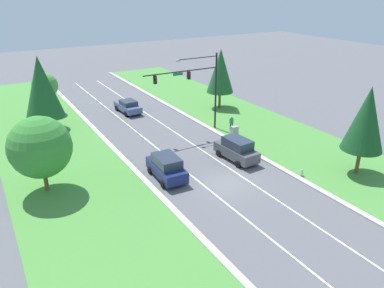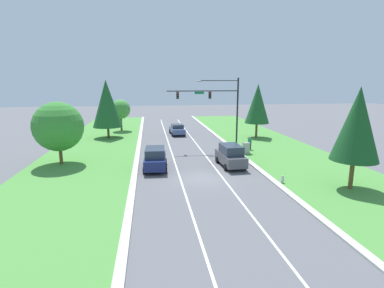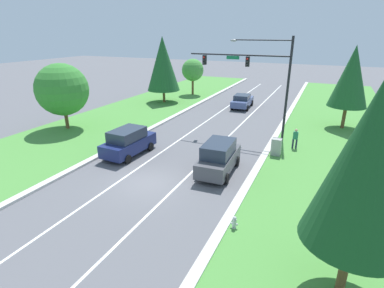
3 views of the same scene
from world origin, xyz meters
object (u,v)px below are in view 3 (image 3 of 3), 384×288
(fire_hydrant, at_px, (234,223))
(oak_far_left_tree, at_px, (193,70))
(oak_near_left_tree, at_px, (62,90))
(traffic_signal_mast, at_px, (259,72))
(navy_suv, at_px, (128,142))
(conifer_near_right_tree, at_px, (351,77))
(conifer_far_right_tree, at_px, (367,165))
(graphite_suv, at_px, (219,157))
(conifer_mid_left_tree, at_px, (163,64))
(pedestrian, at_px, (295,138))
(utility_cabinet, at_px, (276,147))
(slate_blue_sedan, at_px, (242,101))

(fire_hydrant, xyz_separation_m, oak_far_left_tree, (-15.00, 28.59, 3.24))
(oak_near_left_tree, bearing_deg, fire_hydrant, -23.93)
(traffic_signal_mast, relative_size, fire_hydrant, 12.27)
(navy_suv, distance_m, fire_hydrant, 11.45)
(navy_suv, relative_size, conifer_near_right_tree, 0.60)
(conifer_far_right_tree, bearing_deg, graphite_suv, 134.01)
(oak_far_left_tree, xyz_separation_m, conifer_mid_left_tree, (-1.30, -6.26, 1.39))
(oak_far_left_tree, bearing_deg, pedestrian, -45.57)
(pedestrian, bearing_deg, utility_cabinet, 57.35)
(traffic_signal_mast, relative_size, conifer_far_right_tree, 1.12)
(graphite_suv, height_order, conifer_near_right_tree, conifer_near_right_tree)
(conifer_near_right_tree, bearing_deg, navy_suv, -136.96)
(fire_hydrant, xyz_separation_m, conifer_mid_left_tree, (-16.30, 22.32, 4.62))
(oak_near_left_tree, bearing_deg, conifer_far_right_tree, -23.90)
(graphite_suv, distance_m, conifer_near_right_tree, 16.38)
(fire_hydrant, bearing_deg, graphite_suv, 116.56)
(graphite_suv, bearing_deg, conifer_near_right_tree, 58.34)
(utility_cabinet, relative_size, pedestrian, 0.80)
(traffic_signal_mast, height_order, utility_cabinet, traffic_signal_mast)
(slate_blue_sedan, height_order, oak_near_left_tree, oak_near_left_tree)
(pedestrian, relative_size, oak_far_left_tree, 0.33)
(pedestrian, xyz_separation_m, conifer_far_right_tree, (3.15, -13.91, 4.05))
(traffic_signal_mast, relative_size, utility_cabinet, 6.32)
(fire_hydrant, bearing_deg, conifer_mid_left_tree, 126.14)
(conifer_far_right_tree, bearing_deg, oak_far_left_tree, 122.51)
(utility_cabinet, relative_size, oak_near_left_tree, 0.22)
(traffic_signal_mast, xyz_separation_m, oak_near_left_tree, (-16.84, -4.99, -1.87))
(utility_cabinet, height_order, conifer_near_right_tree, conifer_near_right_tree)
(conifer_far_right_tree, height_order, oak_far_left_tree, conifer_far_right_tree)
(graphite_suv, bearing_deg, pedestrian, 54.54)
(graphite_suv, bearing_deg, oak_far_left_tree, 115.02)
(pedestrian, xyz_separation_m, conifer_mid_left_tree, (-17.63, 10.39, 4.03))
(navy_suv, xyz_separation_m, oak_far_left_tree, (-5.04, 22.97, 2.56))
(oak_near_left_tree, bearing_deg, conifer_mid_left_tree, 78.66)
(slate_blue_sedan, bearing_deg, conifer_near_right_tree, -24.30)
(fire_hydrant, relative_size, conifer_far_right_tree, 0.09)
(oak_near_left_tree, xyz_separation_m, conifer_far_right_tree, (23.56, -10.44, 1.21))
(graphite_suv, bearing_deg, traffic_signal_mast, 83.33)
(slate_blue_sedan, bearing_deg, oak_near_left_tree, -132.97)
(slate_blue_sedan, xyz_separation_m, conifer_far_right_tree, (10.68, -25.79, 4.15))
(pedestrian, distance_m, conifer_mid_left_tree, 20.85)
(conifer_far_right_tree, bearing_deg, fire_hydrant, 156.23)
(conifer_far_right_tree, bearing_deg, slate_blue_sedan, 112.50)
(slate_blue_sedan, xyz_separation_m, conifer_mid_left_tree, (-10.10, -1.49, 4.13))
(traffic_signal_mast, bearing_deg, utility_cabinet, -55.16)
(slate_blue_sedan, height_order, conifer_far_right_tree, conifer_far_right_tree)
(slate_blue_sedan, bearing_deg, conifer_mid_left_tree, -174.57)
(navy_suv, bearing_deg, conifer_mid_left_tree, 113.51)
(oak_far_left_tree, bearing_deg, graphite_suv, -62.06)
(conifer_near_right_tree, relative_size, conifer_far_right_tree, 1.00)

